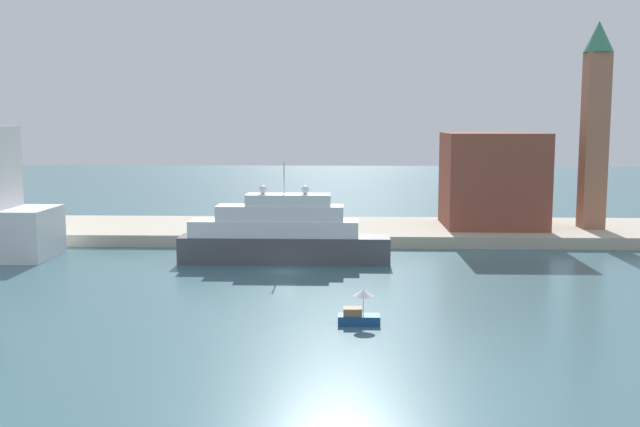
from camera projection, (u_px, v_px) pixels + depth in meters
name	position (u px, v px, depth m)	size (l,w,h in m)	color
ground	(285.00, 272.00, 83.91)	(400.00, 400.00, 0.00)	#3D6670
quay_dock	(300.00, 231.00, 110.00)	(110.00, 20.82, 1.61)	#B7AD99
large_yacht	(282.00, 235.00, 89.48)	(25.45, 4.28, 12.22)	#4C4C51
small_motorboat	(359.00, 312.00, 62.40)	(3.55, 1.74, 3.04)	navy
harbor_building	(493.00, 180.00, 108.47)	(14.14, 13.07, 13.70)	brown
bell_tower	(595.00, 118.00, 105.45)	(4.21, 4.21, 29.40)	#9E664C
parked_car	(227.00, 226.00, 105.36)	(4.44, 1.73, 1.23)	black
person_figure	(259.00, 223.00, 107.08)	(0.36, 0.36, 1.60)	#4C4C4C
mooring_bollard	(295.00, 232.00, 101.16)	(0.42, 0.42, 0.61)	black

